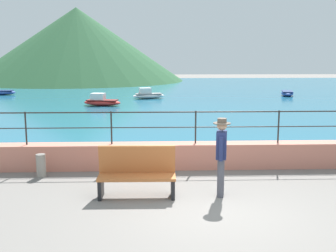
{
  "coord_description": "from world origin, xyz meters",
  "views": [
    {
      "loc": [
        -1.19,
        -7.83,
        3.09
      ],
      "look_at": [
        -0.74,
        3.7,
        1.1
      ],
      "focal_mm": 43.88,
      "sensor_mm": 36.0,
      "label": 1
    }
  ],
  "objects_px": {
    "bollard": "(41,166)",
    "boat_0": "(101,101)",
    "person_walking": "(221,153)",
    "boat_2": "(0,92)",
    "boat_3": "(148,95)",
    "bench_main": "(137,172)",
    "boat_1": "(287,93)"
  },
  "relations": [
    {
      "from": "bollard",
      "to": "boat_1",
      "type": "bearing_deg",
      "value": 57.32
    },
    {
      "from": "bench_main",
      "to": "boat_2",
      "type": "relative_size",
      "value": 0.72
    },
    {
      "from": "boat_1",
      "to": "boat_3",
      "type": "distance_m",
      "value": 10.73
    },
    {
      "from": "bench_main",
      "to": "boat_0",
      "type": "distance_m",
      "value": 16.55
    },
    {
      "from": "boat_1",
      "to": "boat_3",
      "type": "height_order",
      "value": "boat_3"
    },
    {
      "from": "boat_1",
      "to": "boat_2",
      "type": "xyz_separation_m",
      "value": [
        -22.11,
        1.47,
        0.0
      ]
    },
    {
      "from": "bollard",
      "to": "boat_0",
      "type": "bearing_deg",
      "value": 90.9
    },
    {
      "from": "bollard",
      "to": "boat_2",
      "type": "distance_m",
      "value": 23.76
    },
    {
      "from": "person_walking",
      "to": "boat_3",
      "type": "distance_m",
      "value": 20.61
    },
    {
      "from": "person_walking",
      "to": "boat_2",
      "type": "relative_size",
      "value": 0.74
    },
    {
      "from": "bollard",
      "to": "boat_3",
      "type": "xyz_separation_m",
      "value": [
        2.57,
        18.9,
        0.03
      ]
    },
    {
      "from": "person_walking",
      "to": "boat_1",
      "type": "relative_size",
      "value": 0.71
    },
    {
      "from": "boat_0",
      "to": "boat_3",
      "type": "distance_m",
      "value": 5.01
    },
    {
      "from": "boat_0",
      "to": "boat_2",
      "type": "height_order",
      "value": "boat_0"
    },
    {
      "from": "person_walking",
      "to": "boat_1",
      "type": "xyz_separation_m",
      "value": [
        8.8,
        22.17,
        -0.72
      ]
    },
    {
      "from": "boat_0",
      "to": "bollard",
      "type": "bearing_deg",
      "value": -89.1
    },
    {
      "from": "bench_main",
      "to": "boat_0",
      "type": "height_order",
      "value": "bench_main"
    },
    {
      "from": "boat_3",
      "to": "bench_main",
      "type": "bearing_deg",
      "value": -90.15
    },
    {
      "from": "person_walking",
      "to": "boat_2",
      "type": "xyz_separation_m",
      "value": [
        -13.31,
        23.63,
        -0.72
      ]
    },
    {
      "from": "person_walking",
      "to": "boat_3",
      "type": "bearing_deg",
      "value": 95.02
    },
    {
      "from": "bench_main",
      "to": "person_walking",
      "type": "distance_m",
      "value": 1.9
    },
    {
      "from": "boat_1",
      "to": "bench_main",
      "type": "bearing_deg",
      "value": -115.74
    },
    {
      "from": "bollard",
      "to": "boat_1",
      "type": "xyz_separation_m",
      "value": [
        13.18,
        20.54,
        -0.04
      ]
    },
    {
      "from": "bollard",
      "to": "boat_3",
      "type": "height_order",
      "value": "boat_3"
    },
    {
      "from": "bench_main",
      "to": "bollard",
      "type": "bearing_deg",
      "value": 148.2
    },
    {
      "from": "person_walking",
      "to": "bollard",
      "type": "bearing_deg",
      "value": 159.67
    },
    {
      "from": "bollard",
      "to": "boat_0",
      "type": "distance_m",
      "value": 14.75
    },
    {
      "from": "bench_main",
      "to": "boat_3",
      "type": "xyz_separation_m",
      "value": [
        0.05,
        20.46,
        -0.23
      ]
    },
    {
      "from": "boat_0",
      "to": "boat_3",
      "type": "relative_size",
      "value": 0.99
    },
    {
      "from": "bench_main",
      "to": "person_walking",
      "type": "height_order",
      "value": "person_walking"
    },
    {
      "from": "person_walking",
      "to": "boat_0",
      "type": "height_order",
      "value": "person_walking"
    },
    {
      "from": "boat_0",
      "to": "bench_main",
      "type": "bearing_deg",
      "value": -80.42
    }
  ]
}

